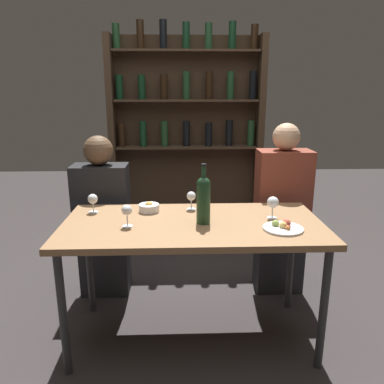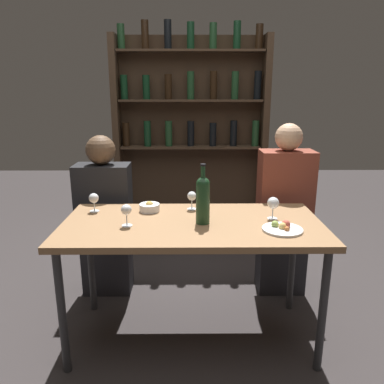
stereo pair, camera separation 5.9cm
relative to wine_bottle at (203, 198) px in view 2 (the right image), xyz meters
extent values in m
plane|color=#332D2D|center=(-0.06, 0.02, -0.90)|extent=(10.00, 10.00, 0.00)
cube|color=olive|center=(-0.06, 0.02, -0.17)|extent=(1.49, 0.72, 0.04)
cylinder|color=#2D2D30|center=(-0.75, -0.28, -0.54)|extent=(0.04, 0.04, 0.72)
cylinder|color=#2D2D30|center=(0.63, -0.28, -0.54)|extent=(0.04, 0.04, 0.72)
cylinder|color=#2D2D30|center=(-0.75, 0.32, -0.54)|extent=(0.04, 0.04, 0.72)
cylinder|color=#2D2D30|center=(0.63, 0.32, -0.54)|extent=(0.04, 0.04, 0.72)
cube|color=#38281C|center=(-0.06, 1.73, 0.09)|extent=(1.42, 0.02, 1.98)
cube|color=#38281C|center=(-0.77, 1.63, 0.09)|extent=(0.06, 0.18, 1.98)
cube|color=#38281C|center=(0.65, 1.63, 0.09)|extent=(0.06, 0.18, 1.98)
cube|color=#38281C|center=(-0.06, 1.63, 0.05)|extent=(1.34, 0.18, 0.02)
cylinder|color=black|center=(-0.69, 1.63, 0.17)|extent=(0.07, 0.07, 0.23)
cylinder|color=black|center=(-0.48, 1.62, 0.18)|extent=(0.07, 0.07, 0.24)
cylinder|color=#19381E|center=(-0.27, 1.63, 0.18)|extent=(0.07, 0.07, 0.24)
cylinder|color=black|center=(-0.06, 1.63, 0.18)|extent=(0.07, 0.07, 0.24)
cylinder|color=black|center=(0.15, 1.62, 0.17)|extent=(0.07, 0.07, 0.22)
cylinder|color=black|center=(0.36, 1.64, 0.18)|extent=(0.07, 0.07, 0.25)
cylinder|color=#19381E|center=(0.57, 1.62, 0.18)|extent=(0.07, 0.07, 0.25)
cube|color=#38281C|center=(-0.06, 1.63, 0.49)|extent=(1.34, 0.18, 0.02)
cylinder|color=black|center=(-0.69, 1.63, 0.61)|extent=(0.07, 0.07, 0.22)
cylinder|color=black|center=(-0.48, 1.64, 0.61)|extent=(0.07, 0.07, 0.22)
cylinder|color=black|center=(-0.27, 1.63, 0.61)|extent=(0.07, 0.07, 0.23)
cylinder|color=#19381E|center=(-0.06, 1.63, 0.63)|extent=(0.07, 0.07, 0.25)
cylinder|color=black|center=(0.15, 1.64, 0.63)|extent=(0.07, 0.07, 0.26)
cylinder|color=#19381E|center=(0.36, 1.62, 0.63)|extent=(0.07, 0.07, 0.25)
cylinder|color=black|center=(0.57, 1.62, 0.63)|extent=(0.07, 0.07, 0.26)
cube|color=#38281C|center=(-0.06, 1.63, 0.93)|extent=(1.34, 0.18, 0.02)
cylinder|color=#19381E|center=(-0.69, 1.64, 1.05)|extent=(0.07, 0.07, 0.22)
cylinder|color=black|center=(-0.47, 1.64, 1.07)|extent=(0.07, 0.07, 0.25)
cylinder|color=black|center=(-0.27, 1.62, 1.07)|extent=(0.07, 0.07, 0.25)
cylinder|color=black|center=(-0.06, 1.64, 1.06)|extent=(0.07, 0.07, 0.24)
cylinder|color=#19381E|center=(0.14, 1.62, 1.05)|extent=(0.07, 0.07, 0.23)
cylinder|color=black|center=(0.36, 1.62, 1.06)|extent=(0.07, 0.07, 0.24)
cylinder|color=black|center=(0.56, 1.63, 1.05)|extent=(0.07, 0.07, 0.22)
cylinder|color=#19381E|center=(0.00, 0.00, -0.04)|extent=(0.08, 0.08, 0.23)
sphere|color=#19381E|center=(0.00, 0.00, 0.08)|extent=(0.08, 0.08, 0.08)
cylinder|color=#19381E|center=(0.00, 0.00, 0.13)|extent=(0.03, 0.03, 0.10)
cylinder|color=black|center=(0.00, 0.00, 0.19)|extent=(0.03, 0.03, 0.01)
cylinder|color=silver|center=(-0.67, 0.22, -0.15)|extent=(0.06, 0.06, 0.00)
cylinder|color=silver|center=(-0.67, 0.22, -0.11)|extent=(0.01, 0.01, 0.07)
sphere|color=silver|center=(-0.67, 0.22, -0.06)|extent=(0.06, 0.06, 0.06)
cylinder|color=silver|center=(-0.43, -0.04, -0.15)|extent=(0.06, 0.06, 0.00)
cylinder|color=silver|center=(-0.43, -0.04, -0.11)|extent=(0.01, 0.01, 0.08)
sphere|color=silver|center=(-0.43, -0.04, -0.05)|extent=(0.06, 0.06, 0.06)
cylinder|color=silver|center=(0.41, 0.07, -0.15)|extent=(0.06, 0.06, 0.00)
cylinder|color=silver|center=(0.41, 0.07, -0.11)|extent=(0.01, 0.01, 0.07)
sphere|color=silver|center=(0.41, 0.07, -0.05)|extent=(0.07, 0.07, 0.07)
cylinder|color=silver|center=(-0.06, 0.26, -0.15)|extent=(0.06, 0.06, 0.00)
cylinder|color=silver|center=(-0.06, 0.26, -0.11)|extent=(0.01, 0.01, 0.07)
sphere|color=silver|center=(-0.06, 0.26, -0.06)|extent=(0.06, 0.06, 0.06)
cylinder|color=silver|center=(0.43, -0.12, -0.14)|extent=(0.22, 0.22, 0.01)
sphere|color=#C67038|center=(0.44, -0.15, -0.13)|extent=(0.03, 0.03, 0.03)
sphere|color=#C67038|center=(0.43, -0.12, -0.13)|extent=(0.03, 0.03, 0.03)
sphere|color=#99B256|center=(0.39, -0.09, -0.13)|extent=(0.04, 0.04, 0.04)
sphere|color=#B74C3D|center=(0.45, -0.10, -0.12)|extent=(0.05, 0.05, 0.05)
sphere|color=#E5BC66|center=(0.43, -0.12, -0.13)|extent=(0.04, 0.04, 0.04)
cylinder|color=white|center=(-0.33, 0.22, -0.13)|extent=(0.13, 0.13, 0.05)
sphere|color=gold|center=(-0.33, 0.22, -0.11)|extent=(0.05, 0.05, 0.05)
cube|color=#26262B|center=(-0.70, 0.58, -0.68)|extent=(0.35, 0.22, 0.45)
cube|color=black|center=(-0.70, 0.58, -0.19)|extent=(0.39, 0.22, 0.53)
sphere|color=brown|center=(-0.70, 0.58, 0.18)|extent=(0.21, 0.21, 0.21)
cube|color=#26262B|center=(0.62, 0.58, -0.68)|extent=(0.34, 0.22, 0.45)
cube|color=brown|center=(0.62, 0.58, -0.14)|extent=(0.38, 0.22, 0.63)
sphere|color=tan|center=(0.62, 0.58, 0.27)|extent=(0.19, 0.19, 0.19)
camera|label=1|loc=(-0.14, -2.01, 0.58)|focal=35.00mm
camera|label=2|loc=(-0.08, -2.01, 0.58)|focal=35.00mm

